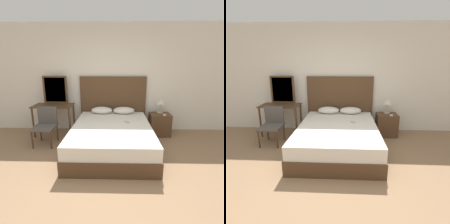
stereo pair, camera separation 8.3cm
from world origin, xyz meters
The scene contains 13 objects.
ground_plane centered at (0.00, 0.00, 0.00)m, with size 16.00×16.00×0.00m, color #8C6B4C.
wall_back centered at (0.00, 2.50, 1.35)m, with size 10.00×0.06×2.70m.
bed centered at (0.13, 1.34, 0.25)m, with size 1.62×2.13×0.51m.
headboard centered at (0.13, 2.43, 0.71)m, with size 1.70×0.05×1.43m.
pillow_left centered at (-0.15, 2.21, 0.60)m, with size 0.53×0.29×0.17m.
pillow_right centered at (0.41, 2.21, 0.60)m, with size 0.53×0.29×0.17m.
phone_on_bed centered at (0.45, 1.53, 0.52)m, with size 0.12×0.17×0.01m.
nightstand centered at (1.30, 2.10, 0.27)m, with size 0.49×0.42×0.55m.
table_lamp centered at (1.31, 2.19, 0.83)m, with size 0.23×0.23×0.37m.
phone_on_nightstand centered at (1.38, 2.00, 0.55)m, with size 0.11×0.16×0.01m.
vanity_desk centered at (-1.32, 2.06, 0.63)m, with size 0.95×0.52×0.76m.
vanity_mirror centered at (-1.32, 2.30, 1.10)m, with size 0.61×0.03×0.69m.
chair centered at (-1.33, 1.55, 0.46)m, with size 0.45×0.48×0.81m.
Camera 1 is at (0.22, -2.05, 1.72)m, focal length 28.00 mm.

